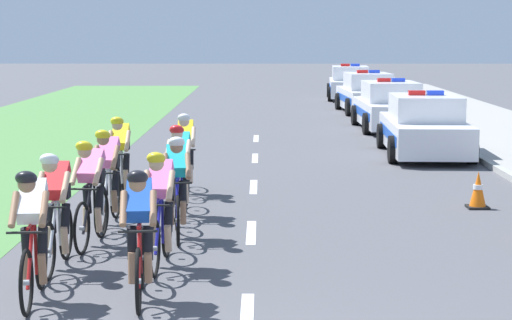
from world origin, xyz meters
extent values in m
cube|color=#9E9E99|center=(5.25, 14.00, 0.07)|extent=(0.16, 60.00, 0.13)
cube|color=white|center=(0.00, 2.88, 0.00)|extent=(0.14, 1.60, 0.01)
cube|color=white|center=(0.00, 6.88, 0.00)|extent=(0.14, 1.60, 0.01)
cube|color=white|center=(0.00, 10.88, 0.00)|extent=(0.14, 1.60, 0.01)
cube|color=white|center=(0.00, 14.88, 0.00)|extent=(0.14, 1.60, 0.01)
cube|color=white|center=(0.00, 18.88, 0.00)|extent=(0.14, 1.60, 0.01)
torus|color=black|center=(-2.33, 2.87, 0.36)|extent=(0.11, 0.73, 0.72)
cylinder|color=#99999E|center=(-2.33, 2.87, 0.36)|extent=(0.07, 0.07, 0.06)
torus|color=black|center=(-2.42, 3.87, 0.36)|extent=(0.11, 0.73, 0.72)
cylinder|color=#99999E|center=(-2.42, 3.87, 0.36)|extent=(0.07, 0.07, 0.06)
cylinder|color=#B21919|center=(-2.37, 3.32, 0.90)|extent=(0.08, 0.55, 0.04)
cylinder|color=#B21919|center=(-2.35, 3.15, 0.58)|extent=(0.08, 0.48, 0.63)
cylinder|color=#B21919|center=(-2.39, 3.52, 0.60)|extent=(0.04, 0.04, 0.65)
cylinder|color=black|center=(-2.34, 2.97, 0.88)|extent=(0.42, 0.06, 0.03)
cube|color=black|center=(-2.39, 3.52, 0.94)|extent=(0.12, 0.23, 0.05)
cube|color=white|center=(-2.38, 3.40, 1.14)|extent=(0.33, 0.56, 0.46)
cube|color=black|center=(-2.39, 3.51, 0.98)|extent=(0.30, 0.22, 0.18)
cylinder|color=black|center=(-2.29, 3.47, 0.64)|extent=(0.13, 0.23, 0.40)
cylinder|color=#9E7051|center=(-2.29, 3.39, 0.37)|extent=(0.10, 0.16, 0.36)
cylinder|color=black|center=(-2.47, 3.45, 0.64)|extent=(0.12, 0.18, 0.40)
cylinder|color=#9E7051|center=(-2.46, 3.37, 0.37)|extent=(0.10, 0.13, 0.36)
cylinder|color=#9E7051|center=(-2.20, 3.20, 1.09)|extent=(0.11, 0.41, 0.35)
cylinder|color=#9E7051|center=(-2.52, 3.17, 1.09)|extent=(0.11, 0.41, 0.35)
sphere|color=#9E7051|center=(-2.35, 3.10, 1.38)|extent=(0.19, 0.19, 0.19)
ellipsoid|color=black|center=(-2.35, 3.09, 1.45)|extent=(0.26, 0.33, 0.24)
torus|color=black|center=(-1.15, 2.93, 0.36)|extent=(0.11, 0.72, 0.72)
cylinder|color=#99999E|center=(-1.15, 2.93, 0.36)|extent=(0.07, 0.07, 0.06)
torus|color=black|center=(-1.25, 3.93, 0.36)|extent=(0.11, 0.72, 0.72)
cylinder|color=#99999E|center=(-1.25, 3.93, 0.36)|extent=(0.07, 0.07, 0.06)
cylinder|color=#B21919|center=(-1.20, 3.38, 0.90)|extent=(0.09, 0.55, 0.04)
cylinder|color=#B21919|center=(-1.18, 3.21, 0.58)|extent=(0.08, 0.48, 0.63)
cylinder|color=#B21919|center=(-1.22, 3.58, 0.60)|extent=(0.04, 0.04, 0.65)
cylinder|color=black|center=(-1.16, 3.03, 0.88)|extent=(0.42, 0.07, 0.03)
cube|color=black|center=(-1.22, 3.58, 0.94)|extent=(0.12, 0.23, 0.05)
cube|color=blue|center=(-1.20, 3.46, 1.14)|extent=(0.33, 0.58, 0.44)
cube|color=black|center=(-1.21, 3.57, 0.98)|extent=(0.30, 0.23, 0.18)
cylinder|color=black|center=(-1.12, 3.53, 0.64)|extent=(0.13, 0.23, 0.40)
cylinder|color=#9E7051|center=(-1.11, 3.45, 0.37)|extent=(0.10, 0.16, 0.36)
cylinder|color=black|center=(-1.30, 3.51, 0.64)|extent=(0.13, 0.18, 0.40)
cylinder|color=#9E7051|center=(-1.29, 3.43, 0.37)|extent=(0.10, 0.13, 0.36)
cylinder|color=#9E7051|center=(-1.02, 3.26, 1.09)|extent=(0.11, 0.41, 0.35)
cylinder|color=#9E7051|center=(-1.34, 3.23, 1.09)|extent=(0.11, 0.41, 0.35)
sphere|color=#9E7051|center=(-1.18, 3.16, 1.38)|extent=(0.19, 0.19, 0.19)
ellipsoid|color=black|center=(-1.17, 3.15, 1.45)|extent=(0.26, 0.33, 0.24)
torus|color=black|center=(-2.43, 4.26, 0.36)|extent=(0.04, 0.72, 0.72)
cylinder|color=#99999E|center=(-2.43, 4.26, 0.36)|extent=(0.06, 0.06, 0.06)
torus|color=black|center=(-2.43, 5.26, 0.36)|extent=(0.04, 0.72, 0.72)
cylinder|color=#99999E|center=(-2.43, 5.26, 0.36)|extent=(0.06, 0.06, 0.06)
cylinder|color=silver|center=(-2.43, 4.71, 0.90)|extent=(0.04, 0.55, 0.04)
cylinder|color=silver|center=(-2.43, 4.53, 0.58)|extent=(0.04, 0.48, 0.63)
cylinder|color=silver|center=(-2.43, 4.91, 0.60)|extent=(0.04, 0.04, 0.65)
cylinder|color=black|center=(-2.43, 4.36, 0.88)|extent=(0.42, 0.03, 0.03)
cube|color=black|center=(-2.43, 4.91, 0.94)|extent=(0.10, 0.22, 0.05)
cube|color=red|center=(-2.43, 4.78, 1.14)|extent=(0.28, 0.55, 0.45)
cube|color=black|center=(-2.43, 4.90, 0.98)|extent=(0.28, 0.20, 0.18)
cylinder|color=black|center=(-2.34, 4.85, 0.64)|extent=(0.11, 0.22, 0.40)
cylinder|color=tan|center=(-2.34, 4.77, 0.37)|extent=(0.09, 0.15, 0.36)
cylinder|color=black|center=(-2.52, 4.85, 0.64)|extent=(0.11, 0.17, 0.40)
cylinder|color=tan|center=(-2.52, 4.77, 0.37)|extent=(0.09, 0.12, 0.36)
cylinder|color=tan|center=(-2.27, 4.57, 1.09)|extent=(0.08, 0.40, 0.35)
cylinder|color=tan|center=(-2.59, 4.57, 1.09)|extent=(0.08, 0.40, 0.35)
sphere|color=tan|center=(-2.43, 4.48, 1.38)|extent=(0.19, 0.19, 0.19)
ellipsoid|color=white|center=(-2.43, 4.47, 1.45)|extent=(0.23, 0.31, 0.24)
torus|color=black|center=(-1.15, 4.39, 0.36)|extent=(0.08, 0.73, 0.72)
cylinder|color=#99999E|center=(-1.15, 4.39, 0.36)|extent=(0.06, 0.06, 0.06)
torus|color=black|center=(-1.11, 5.39, 0.36)|extent=(0.08, 0.73, 0.72)
cylinder|color=#99999E|center=(-1.11, 5.39, 0.36)|extent=(0.06, 0.06, 0.06)
cylinder|color=#1E1E99|center=(-1.13, 4.84, 0.90)|extent=(0.06, 0.55, 0.04)
cylinder|color=#1E1E99|center=(-1.14, 4.66, 0.58)|extent=(0.06, 0.48, 0.63)
cylinder|color=#1E1E99|center=(-1.13, 5.04, 0.60)|extent=(0.04, 0.04, 0.65)
cylinder|color=black|center=(-1.15, 4.49, 0.88)|extent=(0.42, 0.05, 0.03)
cube|color=black|center=(-1.13, 5.04, 0.94)|extent=(0.11, 0.22, 0.05)
cube|color=pink|center=(-1.13, 4.91, 1.14)|extent=(0.30, 0.55, 0.46)
cube|color=black|center=(-1.13, 5.03, 0.98)|extent=(0.29, 0.21, 0.18)
cylinder|color=black|center=(-1.04, 4.97, 0.64)|extent=(0.12, 0.23, 0.40)
cylinder|color=tan|center=(-1.04, 4.89, 0.37)|extent=(0.10, 0.16, 0.36)
cylinder|color=black|center=(-1.22, 4.98, 0.64)|extent=(0.12, 0.17, 0.40)
cylinder|color=tan|center=(-1.22, 4.90, 0.37)|extent=(0.10, 0.13, 0.36)
cylinder|color=tan|center=(-0.98, 4.69, 1.09)|extent=(0.09, 0.40, 0.35)
cylinder|color=tan|center=(-1.30, 4.70, 1.09)|extent=(0.09, 0.40, 0.35)
sphere|color=tan|center=(-1.14, 4.61, 1.38)|extent=(0.19, 0.19, 0.19)
ellipsoid|color=yellow|center=(-1.14, 4.60, 1.45)|extent=(0.24, 0.32, 0.24)
torus|color=black|center=(-2.27, 5.52, 0.36)|extent=(0.11, 0.73, 0.72)
cylinder|color=#99999E|center=(-2.27, 5.52, 0.36)|extent=(0.07, 0.07, 0.06)
torus|color=black|center=(-2.18, 6.52, 0.36)|extent=(0.11, 0.73, 0.72)
cylinder|color=#99999E|center=(-2.18, 6.52, 0.36)|extent=(0.07, 0.07, 0.06)
cylinder|color=black|center=(-2.23, 5.97, 0.90)|extent=(0.08, 0.55, 0.04)
cylinder|color=black|center=(-2.25, 5.79, 0.58)|extent=(0.08, 0.48, 0.63)
cylinder|color=black|center=(-2.21, 6.17, 0.60)|extent=(0.04, 0.04, 0.65)
cylinder|color=black|center=(-2.26, 5.62, 0.88)|extent=(0.42, 0.07, 0.03)
cube|color=black|center=(-2.21, 6.17, 0.94)|extent=(0.12, 0.23, 0.05)
cube|color=pink|center=(-2.22, 6.04, 1.14)|extent=(0.33, 0.58, 0.44)
cube|color=black|center=(-2.21, 6.16, 0.98)|extent=(0.30, 0.22, 0.18)
cylinder|color=black|center=(-2.13, 6.10, 0.64)|extent=(0.13, 0.23, 0.40)
cylinder|color=tan|center=(-2.14, 6.02, 0.37)|extent=(0.10, 0.16, 0.36)
cylinder|color=black|center=(-2.31, 6.12, 0.64)|extent=(0.12, 0.18, 0.40)
cylinder|color=tan|center=(-2.31, 6.04, 0.37)|extent=(0.10, 0.13, 0.36)
cylinder|color=tan|center=(-2.08, 5.81, 1.09)|extent=(0.11, 0.41, 0.35)
cylinder|color=tan|center=(-2.40, 5.84, 1.09)|extent=(0.11, 0.41, 0.35)
sphere|color=tan|center=(-2.25, 5.74, 1.38)|extent=(0.19, 0.19, 0.19)
ellipsoid|color=yellow|center=(-2.25, 5.73, 1.45)|extent=(0.26, 0.33, 0.24)
torus|color=black|center=(-1.02, 6.02, 0.36)|extent=(0.12, 0.72, 0.72)
cylinder|color=#99999E|center=(-1.02, 6.02, 0.36)|extent=(0.07, 0.07, 0.06)
torus|color=black|center=(-1.13, 7.01, 0.36)|extent=(0.12, 0.72, 0.72)
cylinder|color=#99999E|center=(-1.13, 7.01, 0.36)|extent=(0.07, 0.07, 0.06)
cylinder|color=#1E1E99|center=(-1.07, 6.47, 0.90)|extent=(0.10, 0.55, 0.04)
cylinder|color=#1E1E99|center=(-1.05, 6.29, 0.58)|extent=(0.09, 0.48, 0.63)
cylinder|color=#1E1E99|center=(-1.09, 6.66, 0.60)|extent=(0.04, 0.04, 0.65)
cylinder|color=black|center=(-1.03, 6.12, 0.88)|extent=(0.42, 0.07, 0.03)
cube|color=black|center=(-1.09, 6.66, 0.94)|extent=(0.12, 0.23, 0.05)
cube|color=#19B2B7|center=(-1.08, 6.54, 1.14)|extent=(0.34, 0.58, 0.44)
cube|color=black|center=(-1.09, 6.65, 0.98)|extent=(0.30, 0.23, 0.18)
cylinder|color=black|center=(-1.00, 6.61, 0.64)|extent=(0.13, 0.23, 0.40)
cylinder|color=#9E7051|center=(-0.99, 6.54, 0.37)|extent=(0.11, 0.16, 0.36)
cylinder|color=black|center=(-1.18, 6.59, 0.64)|extent=(0.13, 0.18, 0.40)
cylinder|color=#9E7051|center=(-1.17, 6.51, 0.37)|extent=(0.10, 0.13, 0.36)
cylinder|color=#9E7051|center=(-0.90, 6.34, 1.09)|extent=(0.12, 0.41, 0.35)
cylinder|color=#9E7051|center=(-1.22, 6.31, 1.09)|extent=(0.12, 0.41, 0.35)
sphere|color=#9E7051|center=(-1.05, 6.24, 1.38)|extent=(0.19, 0.19, 0.19)
ellipsoid|color=white|center=(-1.05, 6.23, 1.45)|extent=(0.26, 0.34, 0.24)
torus|color=black|center=(-2.26, 6.91, 0.36)|extent=(0.09, 0.73, 0.72)
cylinder|color=#99999E|center=(-2.26, 6.91, 0.36)|extent=(0.06, 0.06, 0.06)
torus|color=black|center=(-2.19, 7.91, 0.36)|extent=(0.09, 0.73, 0.72)
cylinder|color=#99999E|center=(-2.19, 7.91, 0.36)|extent=(0.06, 0.06, 0.06)
cylinder|color=white|center=(-2.23, 7.36, 0.90)|extent=(0.07, 0.55, 0.04)
cylinder|color=white|center=(-2.24, 7.19, 0.58)|extent=(0.07, 0.48, 0.63)
cylinder|color=white|center=(-2.22, 7.56, 0.60)|extent=(0.04, 0.04, 0.65)
cylinder|color=black|center=(-2.25, 7.01, 0.88)|extent=(0.42, 0.05, 0.03)
cube|color=black|center=(-2.22, 7.56, 0.94)|extent=(0.11, 0.23, 0.05)
cube|color=pink|center=(-2.23, 7.44, 1.14)|extent=(0.31, 0.56, 0.46)
cube|color=black|center=(-2.22, 7.55, 0.98)|extent=(0.29, 0.22, 0.18)
cylinder|color=black|center=(-2.13, 7.50, 0.64)|extent=(0.12, 0.23, 0.40)
cylinder|color=#9E7051|center=(-2.14, 7.42, 0.37)|extent=(0.10, 0.16, 0.36)
cylinder|color=black|center=(-2.31, 7.51, 0.64)|extent=(0.12, 0.18, 0.40)
cylinder|color=#9E7051|center=(-2.32, 7.43, 0.37)|extent=(0.10, 0.13, 0.36)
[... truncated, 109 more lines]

